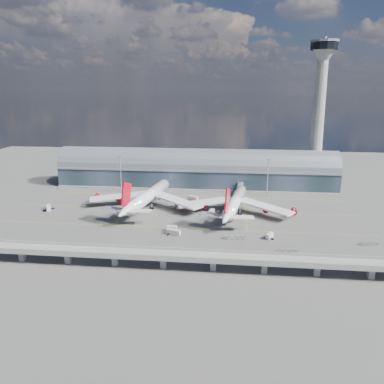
# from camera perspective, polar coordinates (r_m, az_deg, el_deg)

# --- Properties ---
(ground) EXTENTS (500.00, 500.00, 0.00)m
(ground) POSITION_cam_1_polar(r_m,az_deg,el_deg) (204.16, -1.56, -4.50)
(ground) COLOR #474744
(ground) RESTS_ON ground
(taxi_lines) EXTENTS (200.00, 80.12, 0.01)m
(taxi_lines) POSITION_cam_1_polar(r_m,az_deg,el_deg) (224.89, -0.80, -2.59)
(taxi_lines) COLOR gold
(taxi_lines) RESTS_ON ground
(terminal) EXTENTS (200.00, 30.00, 28.00)m
(terminal) POSITION_cam_1_polar(r_m,az_deg,el_deg) (275.62, 0.61, 3.24)
(terminal) COLOR #202E36
(terminal) RESTS_ON ground
(control_tower) EXTENTS (19.00, 19.00, 103.00)m
(control_tower) POSITION_cam_1_polar(r_m,az_deg,el_deg) (279.91, 18.67, 10.97)
(control_tower) COLOR gray
(control_tower) RESTS_ON ground
(guideway) EXTENTS (220.00, 8.50, 7.20)m
(guideway) POSITION_cam_1_polar(r_m,az_deg,el_deg) (151.95, -4.41, -9.65)
(guideway) COLOR gray
(guideway) RESTS_ON ground
(floodlight_mast_left) EXTENTS (3.00, 0.70, 25.70)m
(floodlight_mast_left) POSITION_cam_1_polar(r_m,az_deg,el_deg) (262.76, -10.82, 2.87)
(floodlight_mast_left) COLOR gray
(floodlight_mast_left) RESTS_ON ground
(floodlight_mast_right) EXTENTS (3.00, 0.70, 25.70)m
(floodlight_mast_right) POSITION_cam_1_polar(r_m,az_deg,el_deg) (252.53, 11.46, 2.33)
(floodlight_mast_right) COLOR gray
(floodlight_mast_right) RESTS_ON ground
(airliner_left) EXTENTS (74.30, 78.18, 23.85)m
(airliner_left) POSITION_cam_1_polar(r_m,az_deg,el_deg) (226.68, -6.88, -0.75)
(airliner_left) COLOR white
(airliner_left) RESTS_ON ground
(airliner_right) EXTENTS (69.94, 73.16, 23.24)m
(airliner_right) POSITION_cam_1_polar(r_m,az_deg,el_deg) (216.37, 6.50, -1.75)
(airliner_right) COLOR white
(airliner_right) RESTS_ON ground
(jet_bridge_left) EXTENTS (4.40, 28.00, 7.25)m
(jet_bridge_left) POSITION_cam_1_polar(r_m,az_deg,el_deg) (255.89, -4.45, 0.81)
(jet_bridge_left) COLOR gray
(jet_bridge_left) RESTS_ON ground
(jet_bridge_right) EXTENTS (4.40, 32.00, 7.25)m
(jet_bridge_right) POSITION_cam_1_polar(r_m,az_deg,el_deg) (249.81, 7.36, 0.37)
(jet_bridge_right) COLOR gray
(jet_bridge_right) RESTS_ON ground
(service_truck_0) EXTENTS (5.41, 7.43, 2.97)m
(service_truck_0) POSITION_cam_1_polar(r_m,az_deg,el_deg) (237.49, -21.00, -2.27)
(service_truck_0) COLOR beige
(service_truck_0) RESTS_ON ground
(service_truck_1) EXTENTS (4.97, 2.51, 2.88)m
(service_truck_1) POSITION_cam_1_polar(r_m,az_deg,el_deg) (190.31, -3.09, -5.57)
(service_truck_1) COLOR beige
(service_truck_1) RESTS_ON ground
(service_truck_2) EXTENTS (7.65, 4.18, 2.67)m
(service_truck_2) POSITION_cam_1_polar(r_m,az_deg,el_deg) (185.96, -2.87, -6.10)
(service_truck_2) COLOR beige
(service_truck_2) RESTS_ON ground
(service_truck_3) EXTENTS (4.29, 5.41, 2.48)m
(service_truck_3) POSITION_cam_1_polar(r_m,az_deg,el_deg) (185.13, 11.74, -6.56)
(service_truck_3) COLOR beige
(service_truck_3) RESTS_ON ground
(service_truck_4) EXTENTS (3.32, 5.54, 3.01)m
(service_truck_4) POSITION_cam_1_polar(r_m,az_deg,el_deg) (214.13, 3.00, -3.12)
(service_truck_4) COLOR beige
(service_truck_4) RESTS_ON ground
(service_truck_5) EXTENTS (6.94, 5.21, 3.15)m
(service_truck_5) POSITION_cam_1_polar(r_m,az_deg,el_deg) (240.44, 0.18, -0.98)
(service_truck_5) COLOR beige
(service_truck_5) RESTS_ON ground
(cargo_train_0) EXTENTS (10.64, 3.07, 1.75)m
(cargo_train_0) POSITION_cam_1_polar(r_m,az_deg,el_deg) (181.83, 6.54, -6.86)
(cargo_train_0) COLOR gray
(cargo_train_0) RESTS_ON ground
(cargo_train_1) EXTENTS (11.19, 3.53, 1.84)m
(cargo_train_1) POSITION_cam_1_polar(r_m,az_deg,el_deg) (170.70, 14.19, -8.78)
(cargo_train_1) COLOR gray
(cargo_train_1) RESTS_ON ground
(cargo_train_2) EXTENTS (8.89, 2.89, 1.46)m
(cargo_train_2) POSITION_cam_1_polar(r_m,az_deg,el_deg) (192.26, 25.42, -7.12)
(cargo_train_2) COLOR gray
(cargo_train_2) RESTS_ON ground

